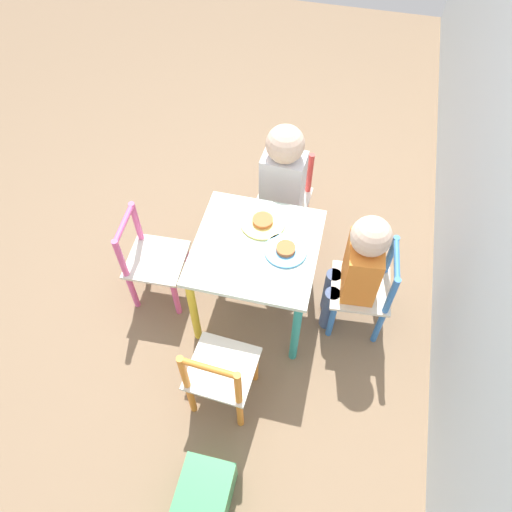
% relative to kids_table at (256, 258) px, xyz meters
% --- Properties ---
extents(ground_plane, '(6.00, 6.00, 0.00)m').
position_rel_kids_table_xyz_m(ground_plane, '(0.00, 0.00, -0.40)').
color(ground_plane, '#7F664C').
extents(kids_table, '(0.52, 0.52, 0.48)m').
position_rel_kids_table_xyz_m(kids_table, '(0.00, 0.00, 0.00)').
color(kids_table, silver).
rests_on(kids_table, ground_plane).
extents(chair_blue, '(0.28, 0.28, 0.51)m').
position_rel_kids_table_xyz_m(chair_blue, '(-0.04, 0.49, -0.15)').
color(chair_blue, silver).
rests_on(chair_blue, ground_plane).
extents(chair_red, '(0.27, 0.27, 0.51)m').
position_rel_kids_table_xyz_m(chair_red, '(-0.49, 0.03, -0.15)').
color(chair_red, silver).
rests_on(chair_red, ground_plane).
extents(chair_pink, '(0.27, 0.27, 0.51)m').
position_rel_kids_table_xyz_m(chair_pink, '(0.02, -0.49, -0.15)').
color(chair_pink, silver).
rests_on(chair_pink, ground_plane).
extents(chair_orange, '(0.28, 0.28, 0.51)m').
position_rel_kids_table_xyz_m(chair_orange, '(0.49, -0.03, -0.15)').
color(chair_orange, silver).
rests_on(chair_orange, ground_plane).
extents(child_back, '(0.21, 0.22, 0.71)m').
position_rel_kids_table_xyz_m(child_back, '(-0.04, 0.43, 0.03)').
color(child_back, '#4C608E').
rests_on(child_back, ground_plane).
extents(child_left, '(0.23, 0.21, 0.74)m').
position_rel_kids_table_xyz_m(child_left, '(-0.43, 0.03, 0.06)').
color(child_left, '#38383D').
rests_on(child_left, ground_plane).
extents(plate_back, '(0.18, 0.18, 0.03)m').
position_rel_kids_table_xyz_m(plate_back, '(0.00, 0.13, 0.09)').
color(plate_back, '#4C9EE0').
rests_on(plate_back, kids_table).
extents(plate_left, '(0.19, 0.19, 0.03)m').
position_rel_kids_table_xyz_m(plate_left, '(-0.13, 0.00, 0.09)').
color(plate_left, '#EADB66').
rests_on(plate_left, kids_table).
extents(storage_bin, '(0.31, 0.19, 0.17)m').
position_rel_kids_table_xyz_m(storage_bin, '(0.94, 0.01, -0.31)').
color(storage_bin, '#3D8E56').
rests_on(storage_bin, ground_plane).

